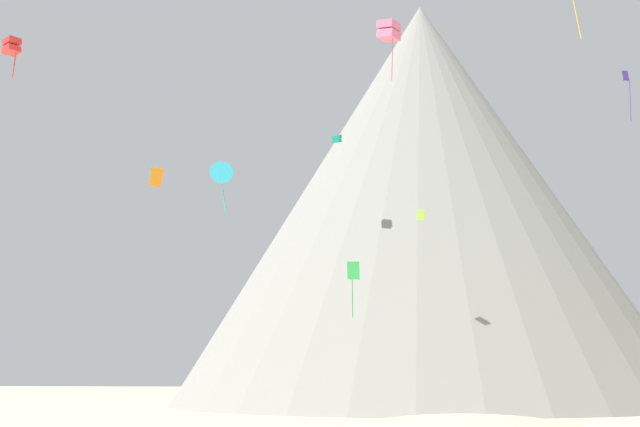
# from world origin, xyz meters

# --- Properties ---
(rock_massif) EXTENTS (92.64, 92.64, 53.82)m
(rock_massif) POSITION_xyz_m (5.22, 83.03, 24.46)
(rock_massif) COLOR gray
(rock_massif) RESTS_ON ground_plane
(kite_rainbow_high) EXTENTS (1.80, 1.77, 4.43)m
(kite_rainbow_high) POSITION_xyz_m (2.24, 26.68, 28.39)
(kite_rainbow_high) COLOR #E5668C
(kite_green_low) EXTENTS (0.98, 0.67, 4.37)m
(kite_green_low) POSITION_xyz_m (-1.05, 34.66, 11.64)
(kite_green_low) COLOR green
(kite_lime_mid) EXTENTS (0.84, 0.40, 1.11)m
(kite_lime_mid) POSITION_xyz_m (4.30, 51.84, 19.33)
(kite_lime_mid) COLOR #8CD133
(kite_red_high) EXTENTS (1.39, 1.38, 2.88)m
(kite_red_high) POSITION_xyz_m (-24.32, 23.01, 26.97)
(kite_red_high) COLOR red
(kite_teal_high) EXTENTS (1.10, 1.14, 1.04)m
(kite_teal_high) POSITION_xyz_m (-4.57, 58.83, 29.13)
(kite_teal_high) COLOR teal
(kite_cyan_mid) EXTENTS (1.96, 1.18, 4.00)m
(kite_cyan_mid) POSITION_xyz_m (-11.08, 32.05, 19.46)
(kite_cyan_mid) COLOR #33BCDB
(kite_indigo_high) EXTENTS (0.81, 0.66, 5.05)m
(kite_indigo_high) POSITION_xyz_m (24.07, 49.52, 31.15)
(kite_indigo_high) COLOR #5138B2
(kite_orange_mid) EXTENTS (0.99, 0.60, 1.29)m
(kite_orange_mid) POSITION_xyz_m (-12.79, 20.82, 16.71)
(kite_orange_mid) COLOR orange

